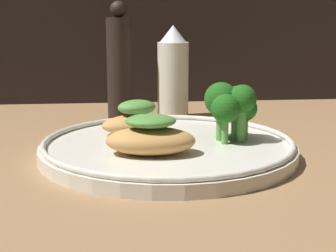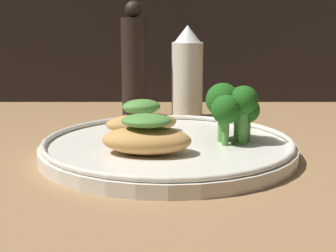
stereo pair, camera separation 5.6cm
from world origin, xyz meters
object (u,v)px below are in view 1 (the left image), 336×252
(sauce_bottle, at_px, (173,74))
(broccoli_bunch, at_px, (230,104))
(plate, at_px, (168,147))
(pepper_grinder, at_px, (119,65))

(sauce_bottle, bearing_deg, broccoli_bunch, -78.28)
(broccoli_bunch, xyz_separation_m, sauce_bottle, (-0.04, 0.20, 0.01))
(plate, distance_m, broccoli_bunch, 0.08)
(plate, height_order, broccoli_bunch, broccoli_bunch)
(broccoli_bunch, bearing_deg, plate, -172.64)
(sauce_bottle, distance_m, pepper_grinder, 0.08)
(plate, distance_m, pepper_grinder, 0.23)
(plate, bearing_deg, pepper_grinder, 103.39)
(broccoli_bunch, distance_m, pepper_grinder, 0.24)
(broccoli_bunch, relative_size, pepper_grinder, 0.38)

